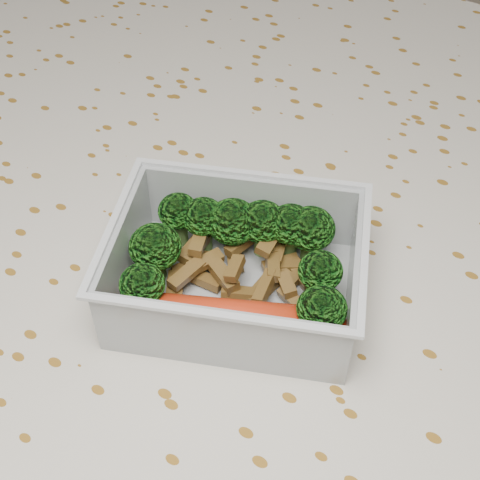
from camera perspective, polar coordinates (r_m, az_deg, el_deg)
The scene contains 6 objects.
dining_table at distance 0.56m, azimuth 1.05°, elevation -8.08°, with size 1.40×0.90×0.75m.
tablecloth at distance 0.52m, azimuth 1.12°, elevation -4.83°, with size 1.46×0.96×0.19m.
lunch_container at distance 0.46m, azimuth -0.31°, elevation -3.04°, with size 0.21×0.19×0.06m.
broccoli_florets at distance 0.46m, azimuth 0.14°, elevation -0.21°, with size 0.16×0.14×0.05m.
meat_pile at distance 0.47m, azimuth 0.07°, elevation -2.48°, with size 0.10×0.09×0.03m.
sausage at distance 0.44m, azimuth -0.62°, elevation -6.74°, with size 0.13×0.08×0.03m.
Camera 1 is at (0.17, -0.28, 1.12)m, focal length 50.00 mm.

